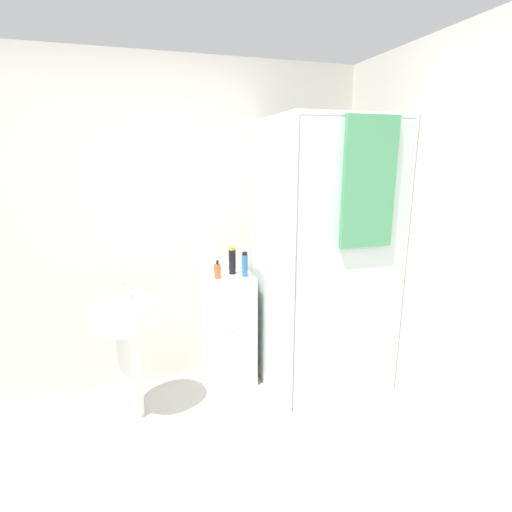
% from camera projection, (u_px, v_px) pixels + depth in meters
% --- Properties ---
extents(wall_back, '(6.40, 0.06, 2.50)m').
position_uv_depth(wall_back, '(148.00, 230.00, 3.03)').
color(wall_back, silver).
rests_on(wall_back, ground_plane).
extents(shower_enclosure, '(0.86, 0.89, 2.06)m').
position_uv_depth(shower_enclosure, '(319.00, 318.00, 3.02)').
color(shower_enclosure, white).
rests_on(shower_enclosure, ground_plane).
extents(vanity_cabinet, '(0.39, 0.35, 0.90)m').
position_uv_depth(vanity_cabinet, '(229.00, 329.00, 3.20)').
color(vanity_cabinet, white).
rests_on(vanity_cabinet, ground_plane).
extents(sink, '(0.44, 0.44, 0.98)m').
position_uv_depth(sink, '(127.00, 335.00, 2.70)').
color(sink, white).
rests_on(sink, ground_plane).
extents(soap_dispenser, '(0.05, 0.05, 0.14)m').
position_uv_depth(soap_dispenser, '(217.00, 271.00, 3.00)').
color(soap_dispenser, '#E5562D').
rests_on(soap_dispenser, vanity_cabinet).
extents(shampoo_bottle_tall_black, '(0.05, 0.05, 0.22)m').
position_uv_depth(shampoo_bottle_tall_black, '(232.00, 261.00, 3.10)').
color(shampoo_bottle_tall_black, black).
rests_on(shampoo_bottle_tall_black, vanity_cabinet).
extents(shampoo_bottle_blue, '(0.05, 0.05, 0.19)m').
position_uv_depth(shampoo_bottle_blue, '(245.00, 265.00, 3.04)').
color(shampoo_bottle_blue, '#2D66A3').
rests_on(shampoo_bottle_blue, vanity_cabinet).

